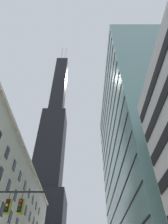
% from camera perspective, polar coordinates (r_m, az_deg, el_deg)
% --- Properties ---
extents(dark_skyscraper, '(23.53, 23.53, 199.28)m').
position_cam_1_polar(dark_skyscraper, '(121.78, -10.66, -15.49)').
color(dark_skyscraper, black).
rests_on(dark_skyscraper, ground).
extents(glass_office_midrise, '(17.26, 46.03, 59.39)m').
position_cam_1_polar(glass_office_midrise, '(56.57, 16.77, -11.69)').
color(glass_office_midrise, gray).
rests_on(glass_office_midrise, ground).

